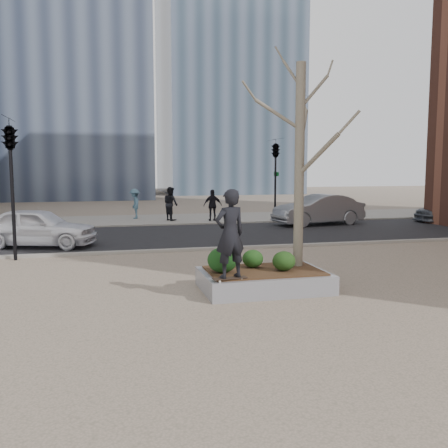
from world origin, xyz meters
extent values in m
plane|color=gray|center=(0.00, 0.00, 0.00)|extent=(120.00, 120.00, 0.00)
cube|color=black|center=(0.00, 10.00, 0.01)|extent=(60.00, 8.00, 0.02)
cube|color=gray|center=(0.00, 17.00, 0.01)|extent=(60.00, 6.00, 0.02)
cube|color=gray|center=(1.00, 0.00, 0.23)|extent=(3.00, 2.00, 0.45)
cube|color=#382314|center=(1.00, 0.00, 0.47)|extent=(2.70, 1.70, 0.04)
ellipsoid|color=black|center=(-0.05, -0.07, 0.79)|extent=(0.71, 0.71, 0.60)
ellipsoid|color=#123912|center=(0.82, 0.34, 0.71)|extent=(0.52, 0.52, 0.44)
ellipsoid|color=black|center=(1.44, -0.21, 0.72)|extent=(0.55, 0.55, 0.47)
imported|color=black|center=(-0.05, -0.79, 1.51)|extent=(0.81, 0.64, 1.96)
imported|color=white|center=(-5.11, 8.17, 0.75)|extent=(4.59, 2.88, 1.46)
imported|color=gray|center=(8.07, 12.40, 0.80)|extent=(4.91, 2.35, 1.55)
imported|color=black|center=(0.95, 16.21, 0.96)|extent=(1.02, 1.12, 1.87)
imported|color=slate|center=(-0.92, 17.69, 0.88)|extent=(0.66, 1.12, 1.72)
imported|color=black|center=(3.17, 15.44, 0.89)|extent=(1.03, 0.48, 1.72)
camera|label=1|loc=(-2.77, -11.28, 2.95)|focal=40.00mm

